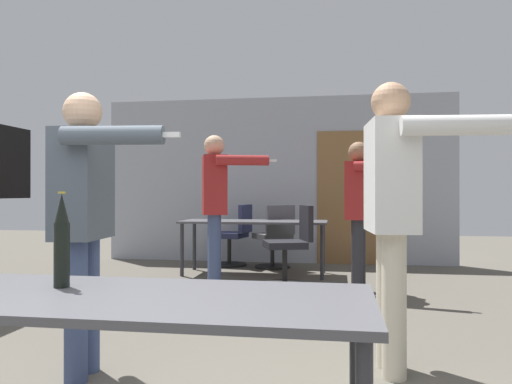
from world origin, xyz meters
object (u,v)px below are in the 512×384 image
(office_chair_far_right, at_px, (291,247))
(beer_bottle, at_px, (62,242))
(person_center_tall, at_px, (85,205))
(office_chair_side_rolled, at_px, (234,237))
(person_far_watching, at_px, (393,198))
(person_near_casual, at_px, (216,197))
(person_right_polo, at_px, (360,201))
(office_chair_mid_tucked, at_px, (275,239))

(office_chair_far_right, relative_size, beer_bottle, 2.52)
(person_center_tall, relative_size, office_chair_far_right, 1.79)
(office_chair_side_rolled, relative_size, office_chair_far_right, 0.97)
(person_far_watching, height_order, person_near_casual, person_far_watching)
(person_right_polo, xyz_separation_m, person_far_watching, (0.09, -2.47, 0.06))
(person_near_casual, bearing_deg, office_chair_mid_tucked, 145.66)
(person_right_polo, relative_size, office_chair_side_rolled, 1.80)
(person_far_watching, height_order, office_chair_side_rolled, person_far_watching)
(person_far_watching, bearing_deg, beer_bottle, -51.54)
(office_chair_far_right, xyz_separation_m, beer_bottle, (-0.54, -4.09, 0.45))
(office_chair_side_rolled, distance_m, office_chair_far_right, 1.75)
(person_right_polo, distance_m, person_center_tall, 3.32)
(person_far_watching, relative_size, office_chair_mid_tucked, 1.92)
(person_right_polo, relative_size, person_far_watching, 0.94)
(person_far_watching, xyz_separation_m, beer_bottle, (-1.41, -1.32, -0.16))
(person_center_tall, bearing_deg, office_chair_far_right, 158.08)
(person_center_tall, distance_m, office_chair_far_right, 3.32)
(office_chair_side_rolled, xyz_separation_m, beer_bottle, (0.45, -5.53, 0.47))
(person_right_polo, distance_m, office_chair_far_right, 1.01)
(person_near_casual, height_order, office_chair_mid_tucked, person_near_casual)
(office_chair_mid_tucked, bearing_deg, beer_bottle, -124.94)
(person_far_watching, height_order, office_chair_far_right, person_far_watching)
(person_center_tall, distance_m, office_chair_mid_tucked, 4.49)
(person_center_tall, relative_size, office_chair_mid_tucked, 1.83)
(person_right_polo, relative_size, person_center_tall, 0.98)
(person_right_polo, bearing_deg, office_chair_mid_tucked, -131.75)
(person_far_watching, relative_size, office_chair_side_rolled, 1.92)
(person_far_watching, bearing_deg, office_chair_mid_tucked, -167.90)
(office_chair_far_right, bearing_deg, beer_bottle, 154.44)
(person_far_watching, height_order, office_chair_mid_tucked, person_far_watching)
(person_right_polo, distance_m, office_chair_side_rolled, 2.56)
(person_right_polo, distance_m, person_far_watching, 2.47)
(office_chair_mid_tucked, relative_size, beer_bottle, 2.45)
(person_far_watching, xyz_separation_m, person_center_tall, (-1.82, -0.36, -0.04))
(office_chair_far_right, bearing_deg, person_far_watching, 179.35)
(person_far_watching, bearing_deg, office_chair_far_right, -167.25)
(beer_bottle, bearing_deg, person_center_tall, 113.36)
(person_right_polo, xyz_separation_m, beer_bottle, (-1.32, -3.79, -0.10))
(office_chair_mid_tucked, bearing_deg, person_near_casual, -139.62)
(person_center_tall, xyz_separation_m, person_near_casual, (0.11, 2.79, 0.03))
(person_far_watching, distance_m, person_center_tall, 1.85)
(person_right_polo, xyz_separation_m, person_near_casual, (-1.62, -0.04, 0.05))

